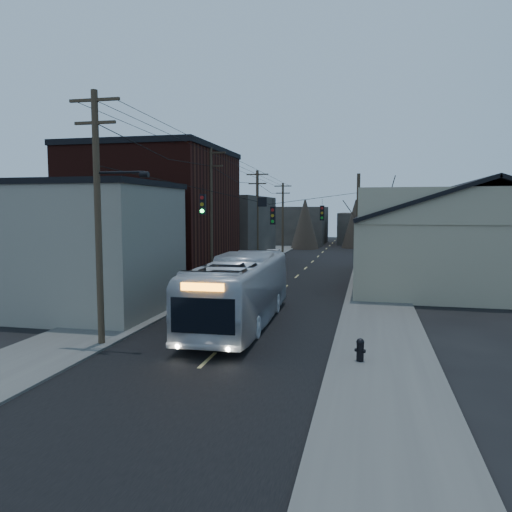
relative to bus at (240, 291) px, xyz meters
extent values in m
plane|color=black|center=(0.24, -7.86, -1.71)|extent=(160.00, 160.00, 0.00)
cube|color=black|center=(0.24, 22.14, -1.70)|extent=(9.00, 110.00, 0.02)
cube|color=#474744|center=(-6.26, 22.14, -1.65)|extent=(4.00, 110.00, 0.12)
cube|color=#474744|center=(6.74, 22.14, -1.65)|extent=(4.00, 110.00, 0.12)
cube|color=#6F695C|center=(-8.76, 1.14, 1.79)|extent=(8.00, 8.00, 7.00)
cube|color=black|center=(-9.76, 12.14, 3.29)|extent=(10.00, 12.00, 10.00)
cube|color=#312C27|center=(-9.26, 28.14, 1.79)|extent=(9.00, 14.00, 7.00)
cube|color=#9B9271|center=(13.24, 17.14, 0.79)|extent=(16.00, 20.00, 5.00)
cube|color=black|center=(9.24, 17.14, 4.59)|extent=(8.16, 20.60, 2.86)
cube|color=#312C27|center=(-5.76, 57.14, 1.29)|extent=(10.00, 12.00, 6.00)
cube|color=#312C27|center=(7.24, 62.14, 0.79)|extent=(12.00, 14.00, 5.00)
cone|color=black|center=(6.74, 12.14, 1.89)|extent=(0.40, 0.40, 7.20)
cylinder|color=#382B1E|center=(-4.76, -4.86, 3.54)|extent=(0.28, 0.28, 10.50)
cube|color=#382B1E|center=(-4.76, -4.86, 8.39)|extent=(2.20, 0.12, 0.12)
cylinder|color=#382B1E|center=(-4.76, 10.14, 3.29)|extent=(0.28, 0.28, 10.00)
cube|color=#382B1E|center=(-4.76, 10.14, 7.89)|extent=(2.20, 0.12, 0.12)
cylinder|color=#382B1E|center=(-4.76, 25.14, 3.04)|extent=(0.28, 0.28, 9.50)
cube|color=#382B1E|center=(-4.76, 25.14, 7.39)|extent=(2.20, 0.12, 0.12)
cylinder|color=#382B1E|center=(-4.76, 40.14, 2.79)|extent=(0.28, 0.28, 9.00)
cube|color=#382B1E|center=(-4.76, 40.14, 6.89)|extent=(2.20, 0.12, 0.12)
cylinder|color=#382B1E|center=(5.24, 17.14, 2.54)|extent=(0.28, 0.28, 8.50)
cube|color=black|center=(-1.76, -0.36, 4.24)|extent=(0.28, 0.20, 1.00)
cube|color=black|center=(0.84, 4.14, 3.64)|extent=(0.28, 0.20, 1.00)
cube|color=black|center=(3.04, 10.14, 3.74)|extent=(0.28, 0.20, 1.00)
imported|color=#B4B8C1|center=(0.00, 0.00, 0.00)|extent=(3.16, 12.36, 3.43)
imported|color=#97999E|center=(-4.06, 29.65, -1.06)|extent=(1.60, 4.01, 1.30)
cylinder|color=black|center=(5.90, -5.01, -1.25)|extent=(0.27, 0.27, 0.68)
sphere|color=black|center=(5.90, -5.01, -0.88)|extent=(0.29, 0.29, 0.29)
cylinder|color=black|center=(5.90, -5.01, -1.20)|extent=(0.42, 0.26, 0.14)
camera|label=1|loc=(6.12, -23.44, 4.05)|focal=35.00mm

